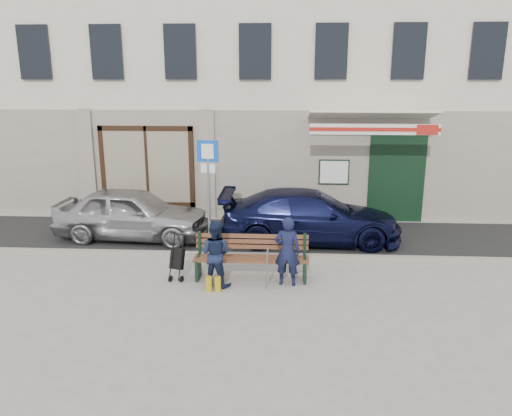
# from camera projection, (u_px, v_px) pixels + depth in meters

# --- Properties ---
(ground) EXTENTS (80.00, 80.00, 0.00)m
(ground) POSITION_uv_depth(u_px,v_px,m) (241.00, 284.00, 10.27)
(ground) COLOR #9E9991
(ground) RESTS_ON ground
(asphalt_lane) EXTENTS (60.00, 3.20, 0.01)m
(asphalt_lane) POSITION_uv_depth(u_px,v_px,m) (251.00, 237.00, 13.26)
(asphalt_lane) COLOR #282828
(asphalt_lane) RESTS_ON ground
(curb) EXTENTS (60.00, 0.18, 0.12)m
(curb) POSITION_uv_depth(u_px,v_px,m) (246.00, 256.00, 11.70)
(curb) COLOR #9E9384
(curb) RESTS_ON ground
(building) EXTENTS (20.00, 8.27, 10.00)m
(building) POSITION_uv_depth(u_px,v_px,m) (261.00, 51.00, 17.16)
(building) COLOR beige
(building) RESTS_ON ground
(car_silver) EXTENTS (4.08, 1.87, 1.36)m
(car_silver) POSITION_uv_depth(u_px,v_px,m) (132.00, 213.00, 13.00)
(car_silver) COLOR #AFAEB3
(car_silver) RESTS_ON ground
(car_navy) EXTENTS (4.59, 1.87, 1.33)m
(car_navy) POSITION_uv_depth(u_px,v_px,m) (310.00, 216.00, 12.77)
(car_navy) COLOR black
(car_navy) RESTS_ON ground
(parking_sign) EXTENTS (0.50, 0.09, 2.72)m
(parking_sign) POSITION_uv_depth(u_px,v_px,m) (208.00, 178.00, 11.68)
(parking_sign) COLOR gray
(parking_sign) RESTS_ON ground
(bench) EXTENTS (2.40, 1.17, 0.98)m
(bench) POSITION_uv_depth(u_px,v_px,m) (249.00, 258.00, 10.43)
(bench) COLOR brown
(bench) RESTS_ON ground
(man) EXTENTS (0.56, 0.40, 1.44)m
(man) POSITION_uv_depth(u_px,v_px,m) (287.00, 251.00, 10.07)
(man) COLOR #131735
(man) RESTS_ON ground
(woman) EXTENTS (0.79, 0.70, 1.37)m
(woman) POSITION_uv_depth(u_px,v_px,m) (215.00, 253.00, 10.05)
(woman) COLOR #151E3B
(woman) RESTS_ON ground
(stroller) EXTENTS (0.34, 0.44, 0.96)m
(stroller) POSITION_uv_depth(u_px,v_px,m) (177.00, 260.00, 10.44)
(stroller) COLOR black
(stroller) RESTS_ON ground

